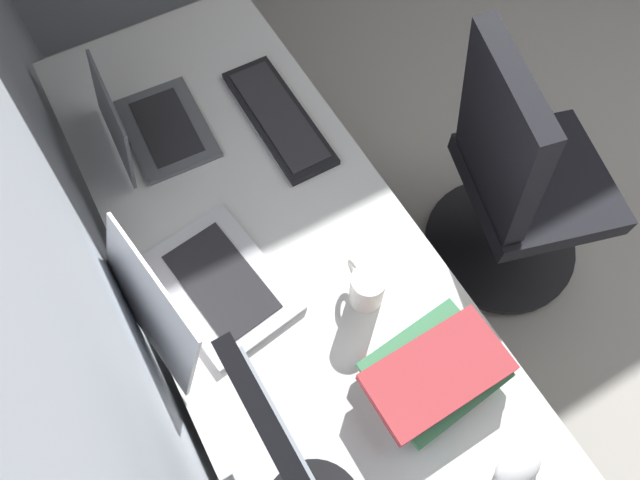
% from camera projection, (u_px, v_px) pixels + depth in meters
% --- Properties ---
extents(desk, '(2.01, 0.67, 0.73)m').
position_uv_depth(desk, '(302.00, 304.00, 1.36)').
color(desk, white).
rests_on(desk, ground).
extents(drawer_pedestal, '(0.40, 0.51, 0.69)m').
position_uv_depth(drawer_pedestal, '(317.00, 383.00, 1.59)').
color(drawer_pedestal, white).
rests_on(drawer_pedestal, ground).
extents(laptop_leftmost, '(0.31, 0.25, 0.20)m').
position_uv_depth(laptop_leftmost, '(146.00, 125.00, 1.46)').
color(laptop_leftmost, '#595B60').
rests_on(laptop_leftmost, desk).
extents(laptop_left, '(0.39, 0.37, 0.23)m').
position_uv_depth(laptop_left, '(194.00, 291.00, 1.25)').
color(laptop_left, silver).
rests_on(laptop_left, desk).
extents(keyboard_main, '(0.42, 0.14, 0.02)m').
position_uv_depth(keyboard_main, '(279.00, 117.00, 1.52)').
color(keyboard_main, black).
rests_on(keyboard_main, desk).
extents(mouse_main, '(0.06, 0.10, 0.03)m').
position_uv_depth(mouse_main, '(518.00, 468.00, 1.11)').
color(mouse_main, silver).
rests_on(mouse_main, desk).
extents(book_stack_near, '(0.23, 0.30, 0.08)m').
position_uv_depth(book_stack_near, '(433.00, 373.00, 1.17)').
color(book_stack_near, '#B2383D').
rests_on(book_stack_near, desk).
extents(coffee_mug, '(0.12, 0.08, 0.10)m').
position_uv_depth(coffee_mug, '(366.00, 288.00, 1.25)').
color(coffee_mug, silver).
rests_on(coffee_mug, desk).
extents(office_chair, '(0.56, 0.60, 0.97)m').
position_uv_depth(office_chair, '(514.00, 188.00, 1.76)').
color(office_chair, black).
rests_on(office_chair, ground).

